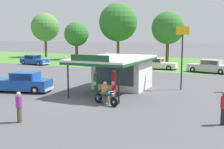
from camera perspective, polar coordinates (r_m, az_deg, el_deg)
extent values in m
plane|color=#4C4C51|center=(19.93, -7.26, -5.51)|extent=(300.00, 300.00, 0.00)
cube|color=#477A33|center=(47.71, 12.47, 2.24)|extent=(120.00, 24.00, 0.01)
cube|color=silver|center=(24.73, 2.13, 0.34)|extent=(4.28, 3.53, 2.68)
cube|color=#384C56|center=(23.14, 0.43, -0.05)|extent=(3.43, 0.05, 1.71)
cube|color=silver|center=(22.86, 0.28, 3.29)|extent=(4.98, 7.80, 0.16)
cube|color=#195128|center=(22.88, 0.28, 2.85)|extent=(4.98, 7.80, 0.18)
cube|color=#195128|center=(19.41, -4.56, 3.32)|extent=(3.00, 0.08, 0.44)
cylinder|color=black|center=(19.04, 1.40, -1.97)|extent=(0.12, 0.12, 2.68)
cylinder|color=black|center=(21.00, -8.84, -1.12)|extent=(0.12, 0.12, 2.68)
cube|color=slate|center=(22.21, -3.27, -3.92)|extent=(0.44, 0.44, 0.10)
cylinder|color=#1E6B33|center=(22.07, -3.29, -1.93)|extent=(0.34, 0.34, 1.47)
cube|color=white|center=(21.90, -3.51, -1.82)|extent=(0.22, 0.02, 0.28)
sphere|color=orange|center=(21.93, -3.30, 0.32)|extent=(0.26, 0.26, 0.26)
cube|color=slate|center=(21.53, 0.39, -4.30)|extent=(0.44, 0.44, 0.10)
cylinder|color=red|center=(21.35, 0.40, -1.94)|extent=(0.34, 0.34, 1.69)
cube|color=white|center=(21.18, 0.19, -1.80)|extent=(0.22, 0.02, 0.28)
sphere|color=orange|center=(21.21, 0.40, 0.68)|extent=(0.26, 0.26, 0.26)
cylinder|color=black|center=(18.41, 0.43, -5.55)|extent=(0.64, 0.30, 0.64)
cylinder|color=silver|center=(18.41, 0.43, -5.55)|extent=(0.19, 0.17, 0.16)
cylinder|color=black|center=(19.47, -2.79, -4.82)|extent=(0.64, 0.30, 0.64)
cylinder|color=silver|center=(19.47, -2.79, -4.82)|extent=(0.19, 0.17, 0.16)
ellipsoid|color=#1E4C8C|center=(18.76, -1.02, -3.86)|extent=(0.61, 0.41, 0.24)
cube|color=#59595E|center=(18.87, -1.12, -4.91)|extent=(0.49, 0.37, 0.36)
cube|color=black|center=(19.02, -1.76, -3.88)|extent=(0.54, 0.40, 0.10)
cylinder|color=silver|center=(18.42, 0.21, -4.66)|extent=(0.37, 0.19, 0.71)
cylinder|color=silver|center=(18.42, -0.06, -3.45)|extent=(0.26, 0.67, 0.04)
sphere|color=silver|center=(18.38, 0.16, -3.98)|extent=(0.16, 0.16, 0.16)
cube|color=#1E4C8C|center=(19.40, -2.70, -4.49)|extent=(0.47, 0.31, 0.12)
cylinder|color=silver|center=(19.28, -1.66, -5.06)|extent=(0.69, 0.31, 0.18)
cube|color=brown|center=(18.96, -1.61, -3.74)|extent=(0.49, 0.45, 0.14)
cylinder|color=brown|center=(19.01, -0.84, -4.93)|extent=(0.19, 0.26, 0.56)
cylinder|color=brown|center=(18.79, -1.53, -5.09)|extent=(0.19, 0.26, 0.56)
cylinder|color=gold|center=(18.87, -1.53, -2.82)|extent=(0.49, 0.44, 0.60)
sphere|color=beige|center=(18.76, -1.41, -1.72)|extent=(0.22, 0.22, 0.22)
cylinder|color=gold|center=(18.82, -0.59, -2.58)|extent=(0.54, 0.26, 0.31)
cylinder|color=gold|center=(18.55, -1.46, -2.75)|extent=(0.54, 0.26, 0.31)
cube|color=#19479E|center=(24.51, -18.03, -1.86)|extent=(5.34, 2.98, 0.85)
cube|color=#19479E|center=(24.16, -17.07, -0.24)|extent=(2.36, 2.03, 0.59)
cube|color=#283847|center=(24.65, -19.11, -0.17)|extent=(0.38, 1.36, 0.47)
cube|color=#283847|center=(23.49, -17.95, -0.50)|extent=(1.68, 0.46, 0.44)
cube|color=#283847|center=(24.84, -16.23, 0.01)|extent=(1.68, 0.46, 0.44)
cube|color=silver|center=(23.44, -12.51, -2.85)|extent=(0.54, 1.68, 0.18)
cylinder|color=black|center=(26.13, -20.43, -1.99)|extent=(0.69, 0.36, 0.66)
cylinder|color=silver|center=(26.13, -20.43, -1.99)|extent=(0.34, 0.29, 0.30)
cylinder|color=black|center=(23.04, -15.25, -3.05)|extent=(0.69, 0.36, 0.66)
cylinder|color=silver|center=(23.04, -15.25, -3.05)|extent=(0.34, 0.29, 0.30)
cylinder|color=black|center=(24.52, -13.54, -2.33)|extent=(0.69, 0.36, 0.66)
cylinder|color=silver|center=(24.52, -13.54, -2.33)|extent=(0.34, 0.29, 0.30)
cube|color=#993819|center=(41.77, -1.18, 2.44)|extent=(5.24, 2.76, 0.81)
cube|color=#993819|center=(41.61, -0.60, 3.37)|extent=(2.49, 1.97, 0.56)
cube|color=#283847|center=(41.88, -2.05, 3.39)|extent=(0.33, 1.35, 0.45)
cube|color=#283847|center=(40.88, -0.85, 3.29)|extent=(1.85, 0.42, 0.43)
cube|color=#283847|center=(42.34, -0.36, 3.45)|extent=(1.85, 0.42, 0.43)
cube|color=silver|center=(42.49, -4.47, 2.12)|extent=(0.47, 1.66, 0.18)
cube|color=silver|center=(41.25, 2.22, 1.97)|extent=(0.47, 1.66, 0.18)
sphere|color=white|center=(41.93, -4.72, 2.49)|extent=(0.18, 0.18, 0.18)
sphere|color=white|center=(43.00, -4.26, 2.63)|extent=(0.18, 0.18, 0.18)
cylinder|color=black|center=(41.47, -3.72, 2.03)|extent=(0.69, 0.33, 0.66)
cylinder|color=silver|center=(41.47, -3.72, 2.03)|extent=(0.34, 0.28, 0.30)
cylinder|color=black|center=(43.03, -3.09, 2.25)|extent=(0.69, 0.33, 0.66)
cylinder|color=silver|center=(43.03, -3.09, 2.25)|extent=(0.34, 0.28, 0.30)
cylinder|color=black|center=(40.62, 0.86, 1.92)|extent=(0.69, 0.33, 0.66)
cylinder|color=silver|center=(40.62, 0.86, 1.92)|extent=(0.34, 0.28, 0.30)
cylinder|color=black|center=(42.21, 1.33, 2.15)|extent=(0.69, 0.33, 0.66)
cylinder|color=silver|center=(42.21, 1.33, 2.15)|extent=(0.34, 0.28, 0.30)
cube|color=beige|center=(39.15, 9.11, 1.90)|extent=(5.26, 1.98, 0.73)
cube|color=beige|center=(39.18, 8.64, 2.89)|extent=(2.23, 1.69, 0.60)
cube|color=#283847|center=(38.91, 10.17, 2.82)|extent=(0.07, 1.46, 0.48)
cube|color=#283847|center=(39.95, 8.95, 2.98)|extent=(1.86, 0.07, 0.45)
cube|color=#283847|center=(38.40, 8.32, 2.79)|extent=(1.86, 0.07, 0.45)
cube|color=silver|center=(38.59, 12.89, 1.35)|extent=(0.16, 1.78, 0.18)
cube|color=silver|center=(39.93, 5.44, 1.74)|extent=(0.16, 1.78, 0.18)
sphere|color=white|center=(39.14, 13.09, 1.85)|extent=(0.18, 0.18, 0.18)
sphere|color=white|center=(37.98, 12.74, 1.67)|extent=(0.18, 0.18, 0.18)
cylinder|color=black|center=(39.61, 11.91, 1.59)|extent=(0.66, 0.21, 0.66)
cylinder|color=silver|center=(39.61, 11.91, 1.59)|extent=(0.30, 0.23, 0.30)
cylinder|color=black|center=(37.91, 11.35, 1.33)|extent=(0.66, 0.21, 0.66)
cylinder|color=silver|center=(37.91, 11.35, 1.33)|extent=(0.30, 0.23, 0.30)
cylinder|color=black|center=(40.49, 6.99, 1.84)|extent=(0.66, 0.21, 0.66)
cylinder|color=silver|center=(40.49, 6.99, 1.84)|extent=(0.30, 0.23, 0.30)
cylinder|color=black|center=(38.84, 6.24, 1.59)|extent=(0.66, 0.21, 0.66)
cylinder|color=silver|center=(38.84, 6.24, 1.59)|extent=(0.30, 0.23, 0.30)
cube|color=#19479E|center=(46.13, -15.26, 2.63)|extent=(4.92, 2.21, 0.71)
cube|color=#19479E|center=(46.41, -15.69, 3.45)|extent=(2.13, 1.77, 0.59)
cube|color=#283847|center=(45.71, -14.82, 3.41)|extent=(0.16, 1.42, 0.47)
cube|color=#283847|center=(46.96, -15.00, 3.52)|extent=(1.70, 0.17, 0.45)
cube|color=#283847|center=(45.86, -16.39, 3.37)|extent=(1.70, 0.17, 0.45)
cube|color=silver|center=(44.47, -13.04, 2.20)|extent=(0.26, 1.73, 0.18)
cube|color=silver|center=(47.90, -17.29, 2.45)|extent=(0.26, 1.73, 0.18)
sphere|color=white|center=(44.86, -12.54, 2.62)|extent=(0.18, 0.18, 0.18)
sphere|color=white|center=(44.01, -13.56, 2.48)|extent=(0.18, 0.18, 0.18)
cylinder|color=black|center=(45.62, -13.05, 2.38)|extent=(0.67, 0.25, 0.66)
cylinder|color=silver|center=(45.62, -13.05, 2.38)|extent=(0.31, 0.24, 0.30)
cylinder|color=black|center=(44.40, -14.54, 2.18)|extent=(0.67, 0.25, 0.66)
cylinder|color=silver|center=(44.40, -14.54, 2.18)|extent=(0.31, 0.24, 0.30)
cylinder|color=black|center=(47.90, -15.90, 2.54)|extent=(0.67, 0.25, 0.66)
cylinder|color=silver|center=(47.90, -15.90, 2.54)|extent=(0.31, 0.24, 0.30)
cylinder|color=black|center=(46.74, -17.39, 2.35)|extent=(0.67, 0.25, 0.66)
cylinder|color=silver|center=(46.74, -17.39, 2.35)|extent=(0.31, 0.24, 0.30)
cube|color=#B7B7BC|center=(36.89, 18.87, 1.27)|extent=(5.22, 2.75, 0.82)
cube|color=#B7B7BC|center=(36.72, 19.36, 2.35)|extent=(2.54, 1.99, 0.61)
cube|color=#283847|center=(37.08, 17.72, 2.47)|extent=(0.32, 1.35, 0.49)
cube|color=#283847|center=(36.01, 18.98, 2.26)|extent=(1.89, 0.43, 0.47)
cube|color=#283847|center=(37.44, 19.72, 2.43)|extent=(1.89, 0.43, 0.47)
cube|color=silver|center=(37.78, 15.24, 1.13)|extent=(0.47, 1.66, 0.18)
sphere|color=white|center=(37.23, 14.91, 1.56)|extent=(0.18, 0.18, 0.18)
sphere|color=white|center=(38.27, 15.56, 1.70)|extent=(0.18, 0.18, 0.18)
cylinder|color=black|center=(36.72, 15.95, 0.96)|extent=(0.69, 0.33, 0.66)
cylinder|color=silver|center=(36.72, 15.95, 0.96)|extent=(0.34, 0.28, 0.30)
cylinder|color=black|center=(38.24, 16.85, 1.19)|extent=(0.69, 0.33, 0.66)
cylinder|color=silver|center=(38.24, 16.85, 1.19)|extent=(0.34, 0.28, 0.30)
cylinder|color=black|center=(35.64, 21.00, 0.53)|extent=(0.69, 0.33, 0.66)
cylinder|color=silver|center=(35.64, 21.00, 0.53)|extent=(0.34, 0.28, 0.30)
cylinder|color=black|center=(15.86, 21.48, -7.90)|extent=(0.26, 0.26, 0.88)
cylinder|color=#B21E23|center=(15.68, 21.62, -5.24)|extent=(0.34, 0.34, 0.63)
sphere|color=brown|center=(15.59, 21.70, -3.69)|extent=(0.24, 0.24, 0.24)
cylinder|color=brown|center=(15.98, -18.13, -7.70)|extent=(0.26, 0.26, 0.84)
cylinder|color=#8C338C|center=(15.80, -18.25, -5.19)|extent=(0.34, 0.34, 0.60)
sphere|color=beige|center=(15.71, -18.31, -3.73)|extent=(0.23, 0.23, 0.23)
cylinder|color=brown|center=(54.98, 1.23, 5.39)|extent=(0.52, 0.52, 4.27)
sphere|color=#33702D|center=(54.97, 1.25, 10.49)|extent=(7.35, 7.35, 7.35)
cylinder|color=brown|center=(61.14, -13.18, 5.35)|extent=(0.50, 0.50, 4.06)
sphere|color=#4C893D|center=(61.10, -13.31, 9.29)|extent=(5.81, 5.81, 5.81)
cylinder|color=brown|center=(49.41, 11.08, 4.64)|extent=(0.55, 0.55, 3.72)
sphere|color=#33702D|center=(49.35, 11.20, 9.20)|extent=(5.54, 5.54, 5.54)
cylinder|color=brown|center=(53.99, -7.14, 4.65)|extent=(0.55, 0.55, 3.07)
sphere|color=#33702D|center=(53.90, -7.20, 8.09)|extent=(4.55, 4.55, 4.55)
cylinder|color=black|center=(24.57, 13.87, 2.36)|extent=(0.12, 0.12, 4.64)
cube|color=gold|center=(24.46, 14.08, 8.59)|extent=(1.10, 0.08, 0.70)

